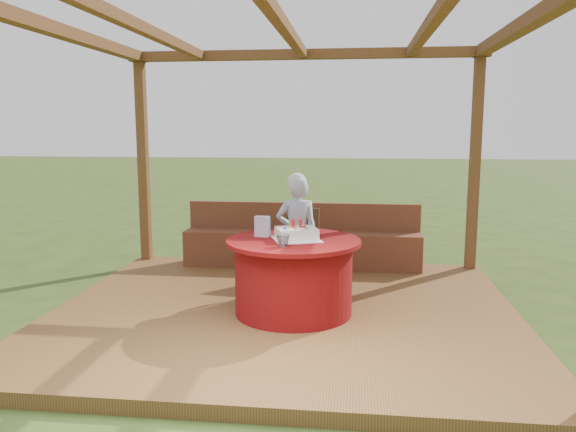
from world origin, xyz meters
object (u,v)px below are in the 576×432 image
Objects in this scene: drinking_glass at (283,241)px; chair at (301,242)px; gift_bag at (262,226)px; bench at (302,246)px; elderly_woman at (297,231)px; birthday_cake at (296,234)px; table at (294,276)px.

chair is at bearing 89.67° from drinking_glass.
bench is at bearing 88.25° from gift_bag.
elderly_woman is 0.80m from birthday_cake.
drinking_glass reaches higher than table.
birthday_cake is at bearing -84.39° from elderly_woman.
elderly_woman is at bearing 95.61° from birthday_cake.
chair reaches higher than drinking_glass.
table is 0.99× the size of elderly_woman.
chair is 1.55× the size of birthday_cake.
birthday_cake reaches higher than drinking_glass.
gift_bag is (-0.34, 0.12, 0.04)m from birthday_cake.
drinking_glass is (-0.01, -1.56, 0.33)m from chair.
birthday_cake is at bearing -86.52° from chair.
bench is at bearing 92.63° from elderly_woman.
drinking_glass is (0.26, -0.44, -0.05)m from gift_bag.
bench is 1.93m from birthday_cake.
chair reaches higher than bench.
table is 6.45× the size of gift_bag.
table is at bearing 172.25° from birthday_cake.
birthday_cake is 0.36m from gift_bag.
birthday_cake is at bearing -86.10° from bench.
gift_bag is at bearing 161.37° from birthday_cake.
elderly_woman reaches higher than drinking_glass.
birthday_cake is (0.03, -0.00, 0.41)m from table.
elderly_woman is (0.05, -1.07, 0.38)m from bench.
chair is 1.20m from gift_bag.
chair is 1.27m from birthday_cake.
gift_bag is (-0.22, -1.74, 0.55)m from bench.
chair reaches higher than table.
drinking_glass is (-0.06, -0.33, 0.41)m from table.
table is 2.37× the size of birthday_cake.
birthday_cake is (0.07, -1.23, 0.33)m from chair.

